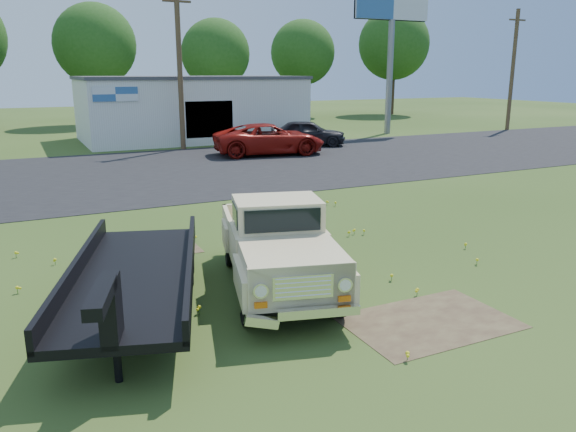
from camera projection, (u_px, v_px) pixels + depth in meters
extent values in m
plane|color=#2C4516|center=(283.00, 281.00, 12.14)|extent=(140.00, 140.00, 0.00)
cube|color=black|center=(140.00, 173.00, 25.20)|extent=(90.00, 14.00, 0.02)
cube|color=#483526|center=(429.00, 322.00, 10.17)|extent=(3.00, 2.00, 0.01)
cube|color=#483526|center=(154.00, 249.00, 14.34)|extent=(2.20, 1.60, 0.01)
cube|color=silver|center=(191.00, 109.00, 37.70)|extent=(14.00, 8.00, 4.00)
cube|color=#3F3F44|center=(189.00, 78.00, 37.19)|extent=(14.20, 8.20, 0.20)
cube|color=black|center=(209.00, 119.00, 34.36)|extent=(3.00, 0.10, 2.20)
cube|color=silver|center=(115.00, 94.00, 31.54)|extent=(2.50, 0.08, 0.80)
cylinder|color=slate|center=(389.00, 78.00, 40.54)|extent=(0.44, 0.44, 8.00)
cylinder|color=#4C3323|center=(180.00, 70.00, 31.88)|extent=(0.30, 0.30, 9.00)
cube|color=#4C3323|center=(177.00, 1.00, 30.96)|extent=(1.60, 0.12, 0.12)
cylinder|color=#4C3323|center=(513.00, 71.00, 42.92)|extent=(0.30, 0.30, 9.00)
cube|color=#4C3323|center=(517.00, 20.00, 42.00)|extent=(1.60, 0.12, 0.12)
cylinder|color=#3A291A|center=(100.00, 103.00, 47.78)|extent=(0.56, 0.56, 3.78)
sphere|color=#204D16|center=(95.00, 44.00, 46.60)|extent=(6.72, 6.72, 6.72)
cylinder|color=#3A291A|center=(217.00, 103.00, 50.77)|extent=(0.56, 0.56, 3.42)
sphere|color=#204D16|center=(216.00, 54.00, 49.70)|extent=(6.08, 6.08, 6.08)
cylinder|color=#3A291A|center=(302.00, 99.00, 57.17)|extent=(0.56, 0.56, 3.60)
sphere|color=#204D16|center=(303.00, 52.00, 56.04)|extent=(6.40, 6.40, 6.40)
cylinder|color=#3A291A|center=(392.00, 95.00, 60.04)|extent=(0.56, 0.56, 4.14)
sphere|color=#204D16|center=(394.00, 44.00, 58.75)|extent=(7.36, 7.36, 7.36)
imported|color=maroon|center=(269.00, 139.00, 30.65)|extent=(6.41, 3.71, 1.68)
imported|color=black|center=(308.00, 133.00, 34.33)|extent=(4.95, 3.70, 1.57)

